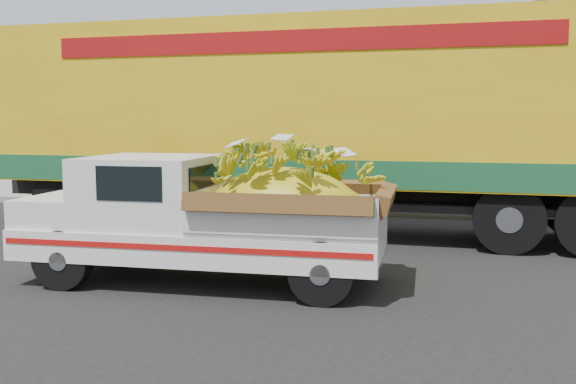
# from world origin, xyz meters

# --- Properties ---
(ground) EXTENTS (100.00, 100.00, 0.00)m
(ground) POSITION_xyz_m (0.00, 0.00, 0.00)
(ground) COLOR black
(ground) RESTS_ON ground
(curb) EXTENTS (60.00, 0.25, 0.15)m
(curb) POSITION_xyz_m (0.00, 6.44, 0.07)
(curb) COLOR gray
(curb) RESTS_ON ground
(sidewalk) EXTENTS (60.00, 4.00, 0.14)m
(sidewalk) POSITION_xyz_m (0.00, 8.54, 0.07)
(sidewalk) COLOR gray
(sidewalk) RESTS_ON ground
(building_left) EXTENTS (18.00, 6.00, 5.00)m
(building_left) POSITION_xyz_m (-8.00, 14.44, 2.50)
(building_left) COLOR gray
(building_left) RESTS_ON ground
(pickup_truck) EXTENTS (4.66, 1.83, 1.62)m
(pickup_truck) POSITION_xyz_m (1.68, 0.12, 0.87)
(pickup_truck) COLOR black
(pickup_truck) RESTS_ON ground
(semi_trailer) EXTENTS (12.02, 2.81, 3.80)m
(semi_trailer) POSITION_xyz_m (1.85, 3.99, 2.12)
(semi_trailer) COLOR black
(semi_trailer) RESTS_ON ground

